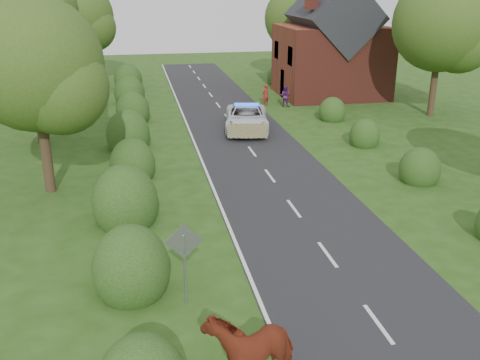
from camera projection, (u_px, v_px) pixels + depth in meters
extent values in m
plane|color=#264912|center=(378.00, 324.00, 14.44)|extent=(120.00, 120.00, 0.00)
cube|color=black|center=(256.00, 157.00, 28.24)|extent=(6.00, 70.00, 0.02)
cube|color=white|center=(378.00, 324.00, 14.43)|extent=(0.12, 1.80, 0.01)
cube|color=white|center=(327.00, 254.00, 18.11)|extent=(0.12, 1.80, 0.01)
cube|color=white|center=(294.00, 208.00, 21.80)|extent=(0.12, 1.80, 0.01)
cube|color=white|center=(270.00, 176.00, 25.48)|extent=(0.12, 1.80, 0.01)
cube|color=white|center=(252.00, 151.00, 29.16)|extent=(0.12, 1.80, 0.01)
cube|color=white|center=(238.00, 132.00, 32.84)|extent=(0.12, 1.80, 0.01)
cube|color=white|center=(227.00, 117.00, 36.52)|extent=(0.12, 1.80, 0.01)
cube|color=white|center=(218.00, 105.00, 40.20)|extent=(0.12, 1.80, 0.01)
cube|color=white|center=(211.00, 95.00, 43.88)|extent=(0.12, 1.80, 0.01)
cube|color=white|center=(204.00, 86.00, 47.56)|extent=(0.12, 1.80, 0.01)
cube|color=white|center=(199.00, 79.00, 51.24)|extent=(0.12, 1.80, 0.01)
cube|color=white|center=(194.00, 72.00, 54.92)|extent=(0.12, 1.80, 0.01)
cube|color=white|center=(190.00, 66.00, 58.60)|extent=(0.12, 1.80, 0.01)
cube|color=white|center=(202.00, 160.00, 27.71)|extent=(0.12, 70.00, 0.01)
ellipsoid|color=#0F3B0E|center=(131.00, 269.00, 15.77)|extent=(2.30, 2.41, 2.70)
ellipsoid|color=#0F3B0E|center=(125.00, 203.00, 20.31)|extent=(2.50, 2.62, 3.00)
ellipsoid|color=#0F3B0E|center=(132.00, 164.00, 25.01)|extent=(2.10, 2.20, 2.50)
ellipsoid|color=#0F3B0E|center=(128.00, 135.00, 29.55)|extent=(2.40, 2.52, 2.80)
ellipsoid|color=#0F3B0E|center=(133.00, 111.00, 35.14)|extent=(2.20, 2.31, 2.60)
ellipsoid|color=#0F3B0E|center=(130.00, 94.00, 40.62)|extent=(2.30, 2.41, 2.70)
ellipsoid|color=#0F3B0E|center=(128.00, 80.00, 46.11)|extent=(2.40, 2.52, 2.80)
ellipsoid|color=#0F3B0E|center=(420.00, 170.00, 24.64)|extent=(1.90, 2.00, 2.10)
ellipsoid|color=#0F3B0E|center=(365.00, 136.00, 30.15)|extent=(1.70, 1.78, 2.00)
ellipsoid|color=#0F3B0E|center=(332.00, 112.00, 35.72)|extent=(1.80, 1.89, 2.00)
ellipsoid|color=#0F3B0E|center=(276.00, 78.00, 48.57)|extent=(1.70, 1.78, 2.00)
cylinder|color=#332316|center=(46.00, 148.00, 22.99)|extent=(0.44, 0.44, 3.96)
sphere|color=#2F4A1B|center=(34.00, 64.00, 21.74)|extent=(5.60, 5.60, 5.60)
sphere|color=#4A6920|center=(60.00, 87.00, 21.71)|extent=(3.92, 3.92, 3.92)
cylinder|color=#332316|center=(38.00, 111.00, 30.12)|extent=(0.44, 0.44, 3.74)
sphere|color=#2F4A1B|center=(30.00, 49.00, 28.94)|extent=(5.60, 5.60, 5.60)
sphere|color=#4A6920|center=(49.00, 66.00, 28.89)|extent=(3.92, 3.92, 3.92)
cylinder|color=#332316|center=(37.00, 74.00, 38.86)|extent=(0.44, 0.44, 4.84)
sphere|color=#2F4A1B|center=(29.00, 11.00, 37.33)|extent=(6.80, 6.80, 6.80)
sphere|color=#4A6920|center=(47.00, 28.00, 37.30)|extent=(4.76, 4.76, 4.76)
cylinder|color=#332316|center=(84.00, 60.00, 48.63)|extent=(0.44, 0.44, 4.18)
sphere|color=#2F4A1B|center=(79.00, 16.00, 47.31)|extent=(6.00, 6.00, 6.00)
sphere|color=#4A6920|center=(92.00, 27.00, 47.27)|extent=(4.20, 4.20, 4.20)
cylinder|color=#332316|center=(434.00, 84.00, 36.45)|extent=(0.44, 0.44, 4.40)
sphere|color=#2F4A1B|center=(441.00, 23.00, 35.06)|extent=(6.40, 6.40, 6.40)
sphere|color=#4A6920|center=(460.00, 39.00, 35.02)|extent=(4.48, 4.48, 4.48)
cylinder|color=#332316|center=(296.00, 58.00, 50.35)|extent=(0.44, 0.44, 3.96)
sphere|color=#2F4A1B|center=(297.00, 18.00, 49.09)|extent=(6.00, 6.00, 6.00)
sphere|color=#4A6920|center=(310.00, 29.00, 49.05)|extent=(4.20, 4.20, 4.20)
cylinder|color=gray|center=(185.00, 270.00, 15.00)|extent=(0.08, 0.08, 2.20)
cube|color=gray|center=(184.00, 241.00, 14.69)|extent=(1.06, 0.04, 1.06)
cube|color=maroon|center=(331.00, 61.00, 42.81)|extent=(8.00, 7.00, 5.50)
cube|color=black|center=(333.00, 16.00, 41.61)|extent=(5.94, 7.40, 5.94)
imported|color=#5D2619|center=(250.00, 351.00, 12.11)|extent=(2.62, 1.98, 1.65)
imported|color=white|center=(247.00, 118.00, 33.20)|extent=(3.54, 5.93, 1.54)
cube|color=yellow|center=(248.00, 131.00, 30.59)|extent=(2.28, 0.49, 0.85)
cube|color=blue|center=(247.00, 104.00, 32.90)|extent=(1.56, 0.56, 0.14)
imported|color=maroon|center=(266.00, 95.00, 39.85)|extent=(0.70, 0.62, 1.60)
imported|color=#4E205B|center=(285.00, 96.00, 39.52)|extent=(0.98, 0.93, 1.59)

